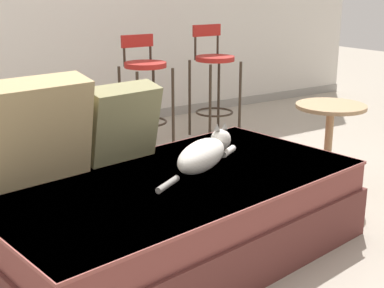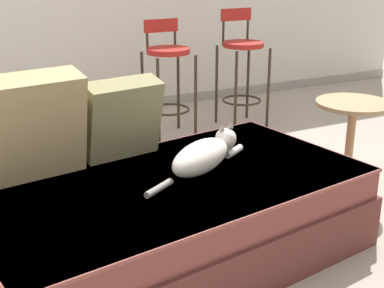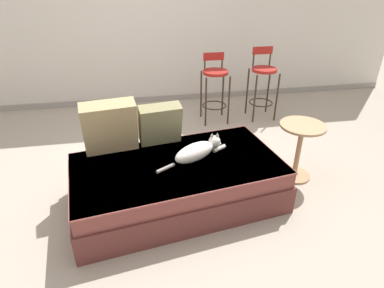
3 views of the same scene
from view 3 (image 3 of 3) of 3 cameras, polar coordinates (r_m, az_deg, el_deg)
The scene contains 10 objects.
ground_plane at distance 3.38m, azimuth -3.41°, elevation -5.82°, with size 16.00×16.00×0.00m, color #A89E8E.
wall_back_panel at distance 5.06m, azimuth -7.27°, elevation 21.62°, with size 8.00×0.10×2.60m, color silver.
wall_baseboard_trim at distance 5.31m, azimuth -6.40°, elevation 8.02°, with size 8.00×0.02×0.09m, color gray.
couch at distance 2.93m, azimuth -2.56°, elevation -6.77°, with size 1.97×1.26×0.42m.
throw_pillow_corner at distance 2.97m, azimuth -14.40°, elevation 2.98°, with size 0.51×0.33×0.50m.
throw_pillow_middle at distance 3.04m, azimuth -5.69°, elevation 3.56°, with size 0.42×0.28×0.41m.
cat at distance 2.84m, azimuth 0.94°, elevation -1.24°, with size 0.68×0.41×0.19m.
bar_stool_near_window at distance 4.44m, azimuth 4.09°, elevation 10.84°, with size 0.34×0.34×0.93m.
bar_stool_by_doorway at distance 4.65m, azimuth 12.49°, elevation 11.13°, with size 0.34×0.34×0.98m.
side_table at distance 3.36m, azimuth 18.60°, elevation 0.06°, with size 0.44×0.44×0.59m.
Camera 3 is at (-0.29, -2.77, 1.92)m, focal length 30.00 mm.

